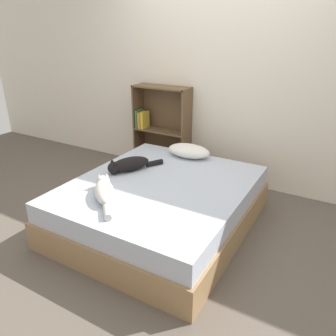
{
  "coord_description": "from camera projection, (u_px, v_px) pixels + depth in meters",
  "views": [
    {
      "loc": [
        1.41,
        -2.31,
        1.75
      ],
      "look_at": [
        0.0,
        0.14,
        0.54
      ],
      "focal_mm": 35.0,
      "sensor_mm": 36.0,
      "label": 1
    }
  ],
  "objects": [
    {
      "name": "ground_plane",
      "position": [
        161.0,
        224.0,
        3.18
      ],
      "size": [
        8.0,
        8.0,
        0.0
      ],
      "primitive_type": "plane",
      "color": "brown"
    },
    {
      "name": "wall_back",
      "position": [
        219.0,
        76.0,
        3.73
      ],
      "size": [
        8.0,
        0.06,
        2.5
      ],
      "color": "silver",
      "rests_on": "ground_plane"
    },
    {
      "name": "bed",
      "position": [
        161.0,
        204.0,
        3.09
      ],
      "size": [
        1.55,
        1.81,
        0.44
      ],
      "color": "#99754C",
      "rests_on": "ground_plane"
    },
    {
      "name": "pillow",
      "position": [
        189.0,
        151.0,
        3.6
      ],
      "size": [
        0.48,
        0.28,
        0.14
      ],
      "color": "white",
      "rests_on": "bed"
    },
    {
      "name": "cat_light",
      "position": [
        104.0,
        191.0,
        2.74
      ],
      "size": [
        0.49,
        0.5,
        0.14
      ],
      "rotation": [
        0.0,
        0.0,
        2.34
      ],
      "color": "beige",
      "rests_on": "bed"
    },
    {
      "name": "cat_dark",
      "position": [
        129.0,
        165.0,
        3.23
      ],
      "size": [
        0.37,
        0.54,
        0.15
      ],
      "rotation": [
        0.0,
        0.0,
        4.19
      ],
      "color": "black",
      "rests_on": "bed"
    },
    {
      "name": "bookshelf",
      "position": [
        162.0,
        129.0,
        4.22
      ],
      "size": [
        0.72,
        0.26,
        1.11
      ],
      "color": "brown",
      "rests_on": "ground_plane"
    }
  ]
}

